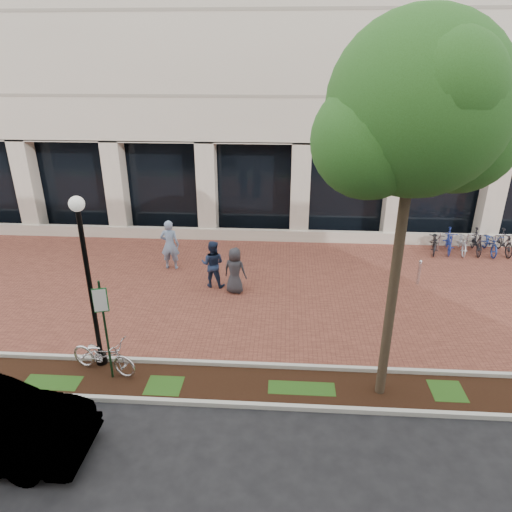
# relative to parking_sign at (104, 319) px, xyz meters

# --- Properties ---
(ground) EXTENTS (120.00, 120.00, 0.00)m
(ground) POSITION_rel_parking_sign_xyz_m (2.81, 5.16, -1.69)
(ground) COLOR black
(ground) RESTS_ON ground
(brick_plaza) EXTENTS (40.00, 9.00, 0.01)m
(brick_plaza) POSITION_rel_parking_sign_xyz_m (2.81, 5.16, -1.68)
(brick_plaza) COLOR brown
(brick_plaza) RESTS_ON ground
(planting_strip) EXTENTS (40.00, 1.50, 0.01)m
(planting_strip) POSITION_rel_parking_sign_xyz_m (2.81, -0.09, -1.68)
(planting_strip) COLOR black
(planting_strip) RESTS_ON ground
(curb_plaza_side) EXTENTS (40.00, 0.12, 0.12)m
(curb_plaza_side) POSITION_rel_parking_sign_xyz_m (2.81, 0.66, -1.63)
(curb_plaza_side) COLOR beige
(curb_plaza_side) RESTS_ON ground
(curb_street_side) EXTENTS (40.00, 0.12, 0.12)m
(curb_street_side) POSITION_rel_parking_sign_xyz_m (2.81, -0.84, -1.63)
(curb_street_side) COLOR beige
(curb_street_side) RESTS_ON ground
(parking_sign) EXTENTS (0.34, 0.07, 2.68)m
(parking_sign) POSITION_rel_parking_sign_xyz_m (0.00, 0.00, 0.00)
(parking_sign) COLOR #14371D
(parking_sign) RESTS_ON ground
(lamppost) EXTENTS (0.36, 0.36, 4.50)m
(lamppost) POSITION_rel_parking_sign_xyz_m (-0.48, 0.56, 0.85)
(lamppost) COLOR black
(lamppost) RESTS_ON ground
(street_tree) EXTENTS (4.05, 3.38, 8.21)m
(street_tree) POSITION_rel_parking_sign_xyz_m (6.60, -0.06, 4.61)
(street_tree) COLOR #473928
(street_tree) RESTS_ON ground
(locked_bicycle) EXTENTS (1.96, 1.15, 0.97)m
(locked_bicycle) POSITION_rel_parking_sign_xyz_m (-0.27, 0.24, -1.20)
(locked_bicycle) COLOR silver
(locked_bicycle) RESTS_ON ground
(pedestrian_left) EXTENTS (0.70, 0.46, 1.91)m
(pedestrian_left) POSITION_rel_parking_sign_xyz_m (-0.07, 6.54, -0.73)
(pedestrian_left) COLOR #7C95B9
(pedestrian_left) RESTS_ON ground
(pedestrian_mid) EXTENTS (0.88, 0.72, 1.68)m
(pedestrian_mid) POSITION_rel_parking_sign_xyz_m (1.75, 5.17, -0.85)
(pedestrian_mid) COLOR #1D2A49
(pedestrian_mid) RESTS_ON ground
(pedestrian_right) EXTENTS (0.90, 0.72, 1.61)m
(pedestrian_right) POSITION_rel_parking_sign_xyz_m (2.56, 4.76, -0.88)
(pedestrian_right) COLOR #2C2C31
(pedestrian_right) RESTS_ON ground
(bollard) EXTENTS (0.12, 0.12, 0.93)m
(bollard) POSITION_rel_parking_sign_xyz_m (8.92, 5.78, -1.21)
(bollard) COLOR silver
(bollard) RESTS_ON ground
(bike_rack_cluster) EXTENTS (3.51, 1.79, 0.99)m
(bike_rack_cluster) POSITION_rel_parking_sign_xyz_m (11.72, 8.86, -1.22)
(bike_rack_cluster) COLOR black
(bike_rack_cluster) RESTS_ON ground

